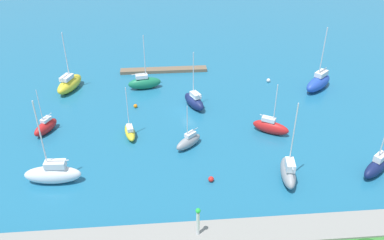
{
  "coord_description": "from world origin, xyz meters",
  "views": [
    {
      "loc": [
        4.56,
        59.74,
        34.17
      ],
      "look_at": [
        0.0,
        6.09,
        1.5
      ],
      "focal_mm": 36.75,
      "sensor_mm": 36.0,
      "label": 1
    }
  ],
  "objects_px": {
    "sailboat_yellow_center_basin": "(130,132)",
    "sailboat_gray_far_north": "(288,172)",
    "mooring_buoy_red": "(211,179)",
    "sailboat_green_mid_basin": "(144,83)",
    "mooring_buoy_white": "(268,80)",
    "sailboat_red_off_beacon": "(271,127)",
    "sailboat_yellow_east_end": "(69,84)",
    "harbor_beacon": "(198,220)",
    "sailboat_navy_along_channel": "(376,166)",
    "sailboat_white_near_pier": "(53,174)",
    "mooring_buoy_orange": "(135,106)",
    "sailboat_navy_outer_mooring": "(194,101)",
    "sailboat_blue_lone_south": "(318,82)",
    "sailboat_gray_lone_north": "(189,141)",
    "pier_dock": "(164,70)",
    "sailboat_red_inner_mooring": "(46,127)"
  },
  "relations": [
    {
      "from": "sailboat_red_off_beacon",
      "to": "sailboat_navy_outer_mooring",
      "type": "relative_size",
      "value": 0.84
    },
    {
      "from": "sailboat_red_off_beacon",
      "to": "sailboat_blue_lone_south",
      "type": "bearing_deg",
      "value": 79.26
    },
    {
      "from": "sailboat_gray_lone_north",
      "to": "sailboat_red_inner_mooring",
      "type": "bearing_deg",
      "value": -56.25
    },
    {
      "from": "sailboat_yellow_center_basin",
      "to": "sailboat_gray_far_north",
      "type": "bearing_deg",
      "value": -131.33
    },
    {
      "from": "sailboat_yellow_center_basin",
      "to": "mooring_buoy_red",
      "type": "relative_size",
      "value": 10.96
    },
    {
      "from": "harbor_beacon",
      "to": "mooring_buoy_white",
      "type": "relative_size",
      "value": 4.93
    },
    {
      "from": "sailboat_yellow_east_end",
      "to": "sailboat_green_mid_basin",
      "type": "xyz_separation_m",
      "value": [
        -14.21,
        0.51,
        -0.12
      ]
    },
    {
      "from": "sailboat_yellow_east_end",
      "to": "sailboat_gray_lone_north",
      "type": "height_order",
      "value": "sailboat_yellow_east_end"
    },
    {
      "from": "sailboat_navy_outer_mooring",
      "to": "sailboat_green_mid_basin",
      "type": "height_order",
      "value": "sailboat_green_mid_basin"
    },
    {
      "from": "sailboat_gray_lone_north",
      "to": "mooring_buoy_red",
      "type": "height_order",
      "value": "sailboat_gray_lone_north"
    },
    {
      "from": "sailboat_yellow_east_end",
      "to": "mooring_buoy_white",
      "type": "height_order",
      "value": "sailboat_yellow_east_end"
    },
    {
      "from": "sailboat_navy_outer_mooring",
      "to": "sailboat_yellow_center_basin",
      "type": "xyz_separation_m",
      "value": [
        10.84,
        8.39,
        -0.42
      ]
    },
    {
      "from": "sailboat_yellow_east_end",
      "to": "sailboat_blue_lone_south",
      "type": "bearing_deg",
      "value": -73.98
    },
    {
      "from": "sailboat_navy_along_channel",
      "to": "mooring_buoy_white",
      "type": "bearing_deg",
      "value": -113.22
    },
    {
      "from": "sailboat_gray_lone_north",
      "to": "harbor_beacon",
      "type": "bearing_deg",
      "value": 47.39
    },
    {
      "from": "sailboat_navy_outer_mooring",
      "to": "mooring_buoy_red",
      "type": "height_order",
      "value": "sailboat_navy_outer_mooring"
    },
    {
      "from": "sailboat_green_mid_basin",
      "to": "sailboat_white_near_pier",
      "type": "relative_size",
      "value": 0.86
    },
    {
      "from": "sailboat_gray_far_north",
      "to": "sailboat_yellow_center_basin",
      "type": "height_order",
      "value": "sailboat_gray_far_north"
    },
    {
      "from": "sailboat_white_near_pier",
      "to": "mooring_buoy_white",
      "type": "distance_m",
      "value": 45.37
    },
    {
      "from": "sailboat_navy_outer_mooring",
      "to": "sailboat_blue_lone_south",
      "type": "bearing_deg",
      "value": -102.26
    },
    {
      "from": "sailboat_red_off_beacon",
      "to": "pier_dock",
      "type": "bearing_deg",
      "value": 154.37
    },
    {
      "from": "mooring_buoy_orange",
      "to": "sailboat_yellow_center_basin",
      "type": "bearing_deg",
      "value": 86.96
    },
    {
      "from": "sailboat_white_near_pier",
      "to": "sailboat_gray_lone_north",
      "type": "relative_size",
      "value": 1.72
    },
    {
      "from": "sailboat_blue_lone_south",
      "to": "sailboat_navy_along_channel",
      "type": "xyz_separation_m",
      "value": [
        1.33,
        25.57,
        -0.26
      ]
    },
    {
      "from": "sailboat_yellow_center_basin",
      "to": "mooring_buoy_white",
      "type": "relative_size",
      "value": 11.05
    },
    {
      "from": "sailboat_yellow_east_end",
      "to": "mooring_buoy_orange",
      "type": "distance_m",
      "value": 15.04
    },
    {
      "from": "sailboat_green_mid_basin",
      "to": "sailboat_gray_lone_north",
      "type": "relative_size",
      "value": 1.48
    },
    {
      "from": "sailboat_white_near_pier",
      "to": "mooring_buoy_white",
      "type": "relative_size",
      "value": 16.24
    },
    {
      "from": "harbor_beacon",
      "to": "mooring_buoy_white",
      "type": "xyz_separation_m",
      "value": [
        -18.0,
        -39.32,
        -3.01
      ]
    },
    {
      "from": "sailboat_red_inner_mooring",
      "to": "mooring_buoy_white",
      "type": "relative_size",
      "value": 10.07
    },
    {
      "from": "mooring_buoy_orange",
      "to": "sailboat_navy_outer_mooring",
      "type": "bearing_deg",
      "value": 176.05
    },
    {
      "from": "mooring_buoy_white",
      "to": "mooring_buoy_red",
      "type": "relative_size",
      "value": 0.99
    },
    {
      "from": "sailboat_green_mid_basin",
      "to": "mooring_buoy_white",
      "type": "distance_m",
      "value": 24.56
    },
    {
      "from": "sailboat_gray_lone_north",
      "to": "mooring_buoy_orange",
      "type": "distance_m",
      "value": 15.34
    },
    {
      "from": "sailboat_yellow_east_end",
      "to": "mooring_buoy_red",
      "type": "bearing_deg",
      "value": -120.53
    },
    {
      "from": "pier_dock",
      "to": "mooring_buoy_red",
      "type": "distance_m",
      "value": 36.58
    },
    {
      "from": "sailboat_blue_lone_south",
      "to": "mooring_buoy_white",
      "type": "xyz_separation_m",
      "value": [
        8.62,
        -3.92,
        -1.11
      ]
    },
    {
      "from": "sailboat_red_inner_mooring",
      "to": "mooring_buoy_red",
      "type": "relative_size",
      "value": 9.99
    },
    {
      "from": "sailboat_navy_outer_mooring",
      "to": "harbor_beacon",
      "type": "bearing_deg",
      "value": 151.68
    },
    {
      "from": "harbor_beacon",
      "to": "mooring_buoy_orange",
      "type": "xyz_separation_m",
      "value": [
        8.03,
        -31.1,
        -3.05
      ]
    },
    {
      "from": "sailboat_red_off_beacon",
      "to": "sailboat_gray_lone_north",
      "type": "distance_m",
      "value": 13.48
    },
    {
      "from": "sailboat_red_inner_mooring",
      "to": "mooring_buoy_orange",
      "type": "relative_size",
      "value": 11.16
    },
    {
      "from": "sailboat_red_off_beacon",
      "to": "mooring_buoy_red",
      "type": "distance_m",
      "value": 15.45
    },
    {
      "from": "harbor_beacon",
      "to": "sailboat_gray_lone_north",
      "type": "xyz_separation_m",
      "value": [
        -0.41,
        -18.31,
        -2.4
      ]
    },
    {
      "from": "sailboat_red_off_beacon",
      "to": "sailboat_navy_along_channel",
      "type": "height_order",
      "value": "sailboat_navy_along_channel"
    },
    {
      "from": "mooring_buoy_red",
      "to": "mooring_buoy_orange",
      "type": "height_order",
      "value": "mooring_buoy_red"
    },
    {
      "from": "sailboat_white_near_pier",
      "to": "sailboat_gray_lone_north",
      "type": "xyz_separation_m",
      "value": [
        -18.39,
        -6.6,
        -0.43
      ]
    },
    {
      "from": "sailboat_green_mid_basin",
      "to": "mooring_buoy_orange",
      "type": "relative_size",
      "value": 15.57
    },
    {
      "from": "sailboat_red_off_beacon",
      "to": "sailboat_yellow_east_end",
      "type": "bearing_deg",
      "value": -176.16
    },
    {
      "from": "sailboat_green_mid_basin",
      "to": "sailboat_yellow_center_basin",
      "type": "distance_m",
      "value": 16.68
    }
  ]
}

